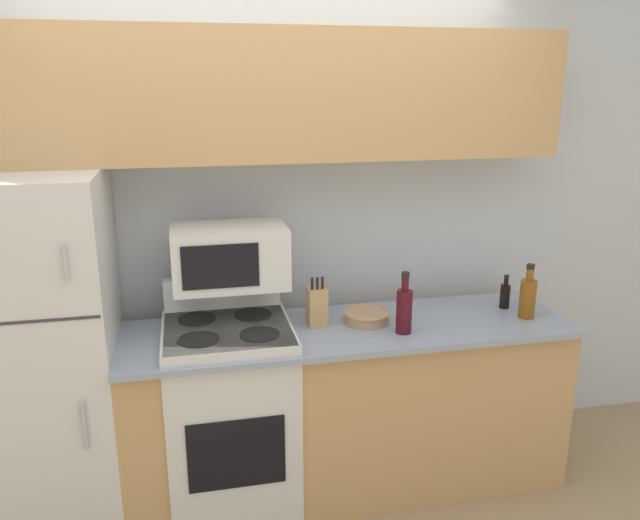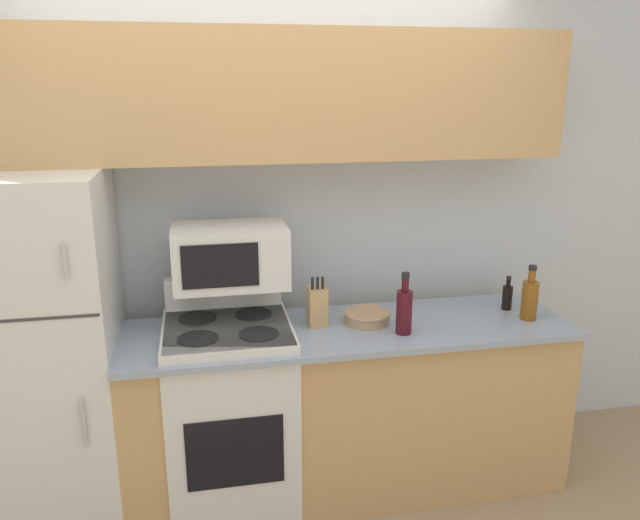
% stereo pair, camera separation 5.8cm
% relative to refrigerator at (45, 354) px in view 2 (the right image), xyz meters
% --- Properties ---
extents(wall_back, '(8.00, 0.05, 2.55)m').
position_rel_refrigerator_xyz_m(wall_back, '(1.10, 0.39, 0.44)').
color(wall_back, silver).
rests_on(wall_back, ground_plane).
extents(lower_cabinets, '(2.19, 0.62, 0.89)m').
position_rel_refrigerator_xyz_m(lower_cabinets, '(1.42, -0.06, -0.39)').
color(lower_cabinets, tan).
rests_on(lower_cabinets, ground_plane).
extents(refrigerator, '(0.65, 0.73, 1.68)m').
position_rel_refrigerator_xyz_m(refrigerator, '(0.00, 0.00, 0.00)').
color(refrigerator, silver).
rests_on(refrigerator, ground_plane).
extents(upper_cabinets, '(2.84, 0.35, 0.60)m').
position_rel_refrigerator_xyz_m(upper_cabinets, '(1.10, 0.19, 1.14)').
color(upper_cabinets, tan).
rests_on(upper_cabinets, refrigerator).
extents(stove, '(0.60, 0.61, 1.10)m').
position_rel_refrigerator_xyz_m(stove, '(0.83, -0.07, -0.35)').
color(stove, silver).
rests_on(stove, ground_plane).
extents(microwave, '(0.54, 0.34, 0.29)m').
position_rel_refrigerator_xyz_m(microwave, '(0.86, 0.05, 0.41)').
color(microwave, silver).
rests_on(microwave, stove).
extents(knife_block, '(0.09, 0.10, 0.25)m').
position_rel_refrigerator_xyz_m(knife_block, '(1.27, -0.02, 0.15)').
color(knife_block, tan).
rests_on(knife_block, lower_cabinets).
extents(bowl, '(0.23, 0.23, 0.06)m').
position_rel_refrigerator_xyz_m(bowl, '(1.52, -0.04, 0.09)').
color(bowl, tan).
rests_on(bowl, lower_cabinets).
extents(bottle_soy_sauce, '(0.05, 0.05, 0.18)m').
position_rel_refrigerator_xyz_m(bottle_soy_sauce, '(2.29, 0.00, 0.12)').
color(bottle_soy_sauce, black).
rests_on(bottle_soy_sauce, lower_cabinets).
extents(bottle_whiskey, '(0.08, 0.08, 0.28)m').
position_rel_refrigerator_xyz_m(bottle_whiskey, '(2.32, -0.15, 0.16)').
color(bottle_whiskey, brown).
rests_on(bottle_whiskey, lower_cabinets).
extents(bottle_wine_red, '(0.08, 0.08, 0.30)m').
position_rel_refrigerator_xyz_m(bottle_wine_red, '(1.65, -0.21, 0.17)').
color(bottle_wine_red, '#470F19').
rests_on(bottle_wine_red, lower_cabinets).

